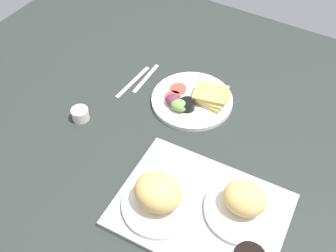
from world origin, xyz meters
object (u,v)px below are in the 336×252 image
Objects in this scene: serving_tray at (201,210)px; knife at (133,82)px; plate_with_salad at (193,100)px; espresso_cup at (80,114)px; bread_plate_far at (158,196)px; bread_plate_near at (244,203)px; fork at (146,78)px.

serving_tray is 2.37× the size of knife.
espresso_cup is at bearing 41.40° from plate_with_salad.
espresso_cup is at bearing -9.42° from knife.
knife is at bearing -48.14° from bread_plate_far.
bread_plate_near is 61.56cm from fork.
serving_tray is 8.04× the size of espresso_cup.
bread_plate_far reaches higher than serving_tray.
fork is at bearing -53.41° from bread_plate_far.
plate_with_salad reaches higher than serving_tray.
bread_plate_far reaches higher than espresso_cup.
knife is at bearing 3.83° from plate_with_salad.
serving_tray is 2.21× the size of bread_plate_far.
serving_tray is 12.50cm from bread_plate_far.
fork is at bearing -6.67° from plate_with_salad.
plate_with_salad is (11.12, -40.40, -4.15)cm from bread_plate_far.
knife is (23.67, 1.58, -1.49)cm from plate_with_salad.
bread_plate_near reaches higher than knife.
plate_with_salad is (21.50, -35.65, 0.94)cm from serving_tray.
bread_plate_near reaches higher than espresso_cup.
fork is at bearing -42.07° from serving_tray.
bread_plate_far is 42.10cm from plate_with_salad.
espresso_cup is 0.33× the size of fork.
bread_plate_far is 0.74× the size of plate_with_salad.
fork is 5.00cm from knife.
plate_with_salad is at bearing -44.20° from bread_plate_near.
espresso_cup is at bearing -18.12° from fork.
fork is at bearing -105.67° from espresso_cup.
serving_tray is 56.58cm from knife.
bread_plate_far is at bearing 24.56° from serving_tray.
plate_with_salad is 1.63× the size of fork.
espresso_cup is (28.36, 25.00, 0.26)cm from plate_with_salad.
espresso_cup is (39.47, -15.40, -3.89)cm from bread_plate_far.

